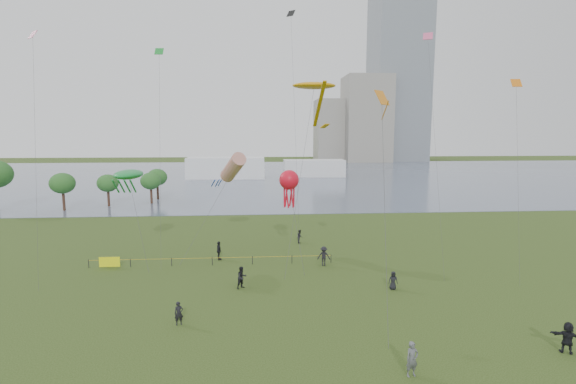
{
  "coord_description": "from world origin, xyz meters",
  "views": [
    {
      "loc": [
        -2.52,
        -25.96,
        13.17
      ],
      "look_at": [
        0.0,
        10.0,
        8.0
      ],
      "focal_mm": 26.0,
      "sensor_mm": 36.0,
      "label": 1
    }
  ],
  "objects": [
    {
      "name": "kite_flyer",
      "position": [
        5.67,
        -5.41,
        0.98
      ],
      "size": [
        0.79,
        0.6,
        1.96
      ],
      "primitive_type": "imported",
      "rotation": [
        0.0,
        0.0,
        0.2
      ],
      "color": "#55585D",
      "rests_on": "ground_plane"
    },
    {
      "name": "spectator_a",
      "position": [
        -4.06,
        8.22,
        0.95
      ],
      "size": [
        1.17,
        1.13,
        1.9
      ],
      "primitive_type": "imported",
      "rotation": [
        0.0,
        0.0,
        0.65
      ],
      "color": "black",
      "rests_on": "ground_plane"
    },
    {
      "name": "pavilion_left",
      "position": [
        -12.0,
        95.0,
        3.0
      ],
      "size": [
        22.0,
        8.0,
        6.0
      ],
      "primitive_type": "cube",
      "color": "white",
      "rests_on": "ground_plane"
    },
    {
      "name": "trees",
      "position": [
        -35.69,
        49.01,
        5.17
      ],
      "size": [
        28.55,
        15.57,
        8.6
      ],
      "color": "#3B241A",
      "rests_on": "ground_plane"
    },
    {
      "name": "spectator_b",
      "position": [
        3.83,
        13.76,
        0.98
      ],
      "size": [
        1.37,
        0.93,
        1.96
      ],
      "primitive_type": "imported",
      "rotation": [
        0.0,
        0.0,
        -0.17
      ],
      "color": "black",
      "rests_on": "ground_plane"
    },
    {
      "name": "kite_delta",
      "position": [
        6.83,
        5.41,
        14.9
      ],
      "size": [
        2.3,
        9.12,
        16.37
      ],
      "rotation": [
        0.0,
        0.0,
        -0.19
      ],
      "color": "#3F3F42"
    },
    {
      "name": "spectator_c",
      "position": [
        -6.76,
        16.44,
        0.98
      ],
      "size": [
        0.71,
        1.23,
        1.97
      ],
      "primitive_type": "imported",
      "rotation": [
        0.0,
        0.0,
        1.78
      ],
      "color": "black",
      "rests_on": "ground_plane"
    },
    {
      "name": "fence",
      "position": [
        -13.39,
        14.69,
        0.55
      ],
      "size": [
        24.07,
        0.07,
        1.05
      ],
      "color": "black",
      "rests_on": "ground_plane"
    },
    {
      "name": "spectator_g",
      "position": [
        2.3,
        22.47,
        0.81
      ],
      "size": [
        0.71,
        0.86,
        1.61
      ],
      "primitive_type": "imported",
      "rotation": [
        0.0,
        0.0,
        1.44
      ],
      "color": "black",
      "rests_on": "ground_plane"
    },
    {
      "name": "spectator_d",
      "position": [
        8.7,
        7.07,
        0.78
      ],
      "size": [
        0.81,
        0.56,
        1.57
      ],
      "primitive_type": "imported",
      "rotation": [
        0.0,
        0.0,
        -0.09
      ],
      "color": "black",
      "rests_on": "ground_plane"
    },
    {
      "name": "kite_stingray",
      "position": [
        3.62,
        20.57,
        18.17
      ],
      "size": [
        6.35,
        12.04,
        18.64
      ],
      "rotation": [
        0.0,
        0.0,
        -0.36
      ],
      "color": "#3F3F42"
    },
    {
      "name": "ground_plane",
      "position": [
        0.0,
        0.0,
        0.0
      ],
      "size": [
        400.0,
        400.0,
        0.0
      ],
      "primitive_type": "plane",
      "color": "#253912"
    },
    {
      "name": "spectator_f",
      "position": [
        -8.12,
        1.69,
        0.82
      ],
      "size": [
        0.69,
        0.56,
        1.65
      ],
      "primitive_type": "imported",
      "rotation": [
        0.0,
        0.0,
        0.31
      ],
      "color": "black",
      "rests_on": "ground_plane"
    },
    {
      "name": "spectator_e",
      "position": [
        15.86,
        -3.7,
        0.97
      ],
      "size": [
        1.84,
        1.4,
        1.93
      ],
      "primitive_type": "imported",
      "rotation": [
        0.0,
        0.0,
        2.61
      ],
      "color": "black",
      "rests_on": "ground_plane"
    },
    {
      "name": "tower",
      "position": [
        62.0,
        168.0,
        60.0
      ],
      "size": [
        24.0,
        24.0,
        120.0
      ],
      "primitive_type": "cube",
      "color": "slate",
      "rests_on": "ground_plane"
    },
    {
      "name": "small_kites",
      "position": [
        0.08,
        17.52,
        22.13
      ],
      "size": [
        45.06,
        13.33,
        9.81
      ],
      "color": "#198C2D"
    },
    {
      "name": "lake",
      "position": [
        0.0,
        100.0,
        0.02
      ],
      "size": [
        400.0,
        120.0,
        0.08
      ],
      "primitive_type": "cube",
      "color": "slate",
      "rests_on": "ground_plane"
    },
    {
      "name": "building_low",
      "position": [
        32.0,
        168.0,
        14.0
      ],
      "size": [
        16.0,
        18.0,
        28.0
      ],
      "primitive_type": "cube",
      "color": "gray",
      "rests_on": "ground_plane"
    },
    {
      "name": "kite_creature",
      "position": [
        -15.66,
        16.9,
        8.94
      ],
      "size": [
        3.98,
        6.53,
        9.43
      ],
      "rotation": [
        0.0,
        0.0,
        -0.42
      ],
      "color": "#3F3F42"
    },
    {
      "name": "pavilion_right",
      "position": [
        14.0,
        98.0,
        2.5
      ],
      "size": [
        18.0,
        7.0,
        5.0
      ],
      "primitive_type": "cube",
      "color": "white",
      "rests_on": "ground_plane"
    },
    {
      "name": "kite_windsock",
      "position": [
        -5.46,
        21.21,
        9.22
      ],
      "size": [
        6.84,
        8.73,
        11.07
      ],
      "rotation": [
        0.0,
        0.0,
        0.19
      ],
      "color": "#3F3F42"
    },
    {
      "name": "building_mid",
      "position": [
        46.0,
        162.0,
        19.0
      ],
      "size": [
        20.0,
        20.0,
        38.0
      ],
      "primitive_type": "cube",
      "color": "gray",
      "rests_on": "ground_plane"
    },
    {
      "name": "kite_octopus",
      "position": [
        0.61,
        17.14,
        8.16
      ],
      "size": [
        2.07,
        7.11,
        9.29
      ],
      "rotation": [
        0.0,
        0.0,
        -0.37
      ],
      "color": "#3F3F42"
    }
  ]
}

